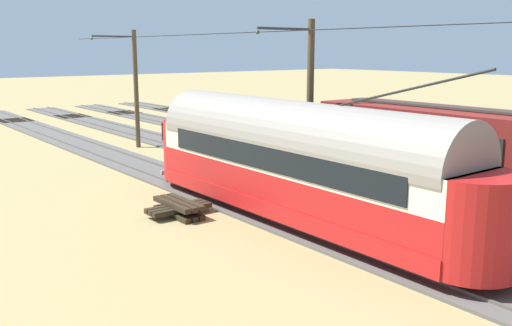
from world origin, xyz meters
name	(u,v)px	position (x,y,z in m)	size (l,w,h in m)	color
ground_plane	(336,171)	(0.00, 0.00, 0.00)	(220.00, 220.00, 0.00)	#9E8956
track_streetcar_siding	(422,153)	(-7.48, -0.31, 0.05)	(2.80, 80.00, 0.18)	#56514C
track_adjacent_siding	(365,163)	(-2.49, -0.31, 0.05)	(2.80, 80.00, 0.18)	#56514C
track_third_siding	(295,175)	(2.49, -0.31, 0.05)	(2.80, 80.00, 0.18)	#56514C
track_outer_siding	(208,190)	(7.48, -0.31, 0.05)	(2.80, 80.00, 0.18)	#56514C
vintage_streetcar	(295,160)	(7.48, 5.30, 2.25)	(2.65, 16.23, 5.41)	red
coach_adjacent	(493,166)	(2.50, 9.78, 2.16)	(2.96, 13.88, 3.85)	maroon
catenary_pole_foreground	(135,87)	(4.92, -12.50, 3.75)	(2.86, 0.28, 7.18)	#4C3D28
catenary_pole_mid_near	(308,107)	(4.92, 3.17, 3.75)	(2.86, 0.28, 7.18)	#4C3D28
overhead_wire_run	(247,32)	(7.42, 2.46, 6.63)	(2.66, 35.35, 0.18)	black
spare_tie_stack	(179,208)	(10.27, 2.02, 0.27)	(2.40, 2.40, 0.54)	#2D2316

